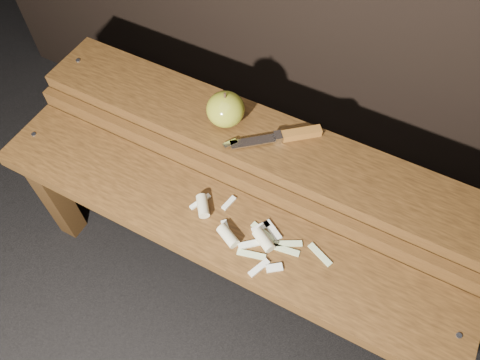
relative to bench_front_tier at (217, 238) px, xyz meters
The scene contains 6 objects.
ground 0.36m from the bench_front_tier, 90.00° to the left, with size 60.00×60.00×0.00m, color black.
bench_front_tier is the anchor object (origin of this frame).
bench_rear_tier 0.23m from the bench_front_tier, 90.00° to the left, with size 1.20×0.21×0.50m.
apple 0.31m from the bench_front_tier, 112.93° to the left, with size 0.09×0.09×0.10m.
knife 0.30m from the bench_front_tier, 76.29° to the left, with size 0.20×0.17×0.02m.
apple_scraps 0.10m from the bench_front_tier, ahead, with size 0.36×0.16×0.03m.
Camera 1 is at (0.29, -0.49, 1.38)m, focal length 35.00 mm.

